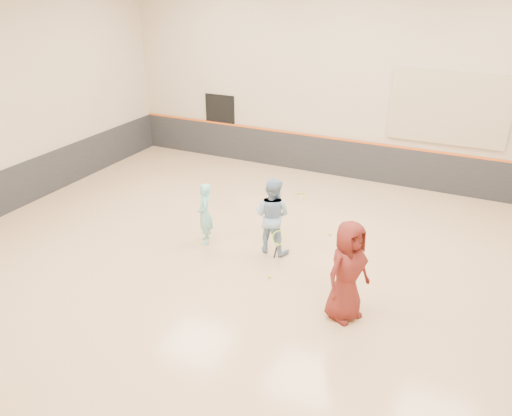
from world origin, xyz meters
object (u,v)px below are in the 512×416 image
at_px(girl, 205,214).
at_px(instructor, 272,216).
at_px(spare_racket, 301,194).
at_px(young_man, 347,271).

bearing_deg(girl, instructor, 68.89).
xyz_separation_m(girl, spare_racket, (1.09, 3.58, -0.69)).
bearing_deg(spare_racket, girl, -106.90).
xyz_separation_m(instructor, young_man, (2.23, -1.68, 0.08)).
relative_size(girl, instructor, 0.83).
xyz_separation_m(instructor, spare_racket, (-0.51, 3.27, -0.84)).
height_order(instructor, spare_racket, instructor).
bearing_deg(spare_racket, instructor, -81.11).
bearing_deg(young_man, spare_racket, 56.61).
height_order(girl, instructor, instructor).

